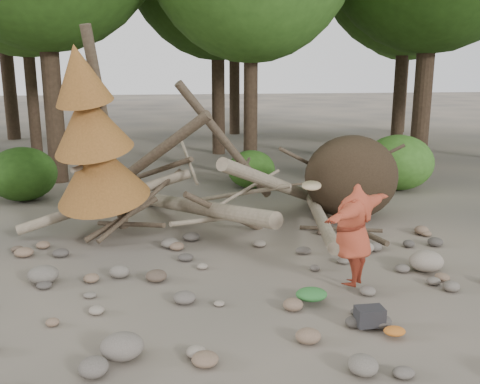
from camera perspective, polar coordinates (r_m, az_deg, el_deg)
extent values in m
plane|color=#514C44|center=(8.45, 4.52, -11.54)|extent=(120.00, 120.00, 0.00)
ellipsoid|color=#332619|center=(12.80, 11.79, 1.55)|extent=(2.20, 1.87, 1.98)
cylinder|color=gray|center=(11.59, -4.28, -1.68)|extent=(2.61, 5.11, 1.08)
cylinder|color=gray|center=(12.23, 3.97, 0.82)|extent=(3.18, 3.71, 1.90)
cylinder|color=brown|center=(12.27, -10.25, 3.06)|extent=(3.08, 1.91, 2.49)
cylinder|color=gray|center=(11.90, 8.40, -2.38)|extent=(1.13, 4.98, 0.43)
cylinder|color=brown|center=(12.48, -1.51, 5.30)|extent=(2.39, 1.03, 2.89)
cylinder|color=gray|center=(11.89, -14.05, -0.92)|extent=(3.71, 0.86, 1.20)
cylinder|color=#4C3F30|center=(11.47, -11.69, -3.39)|extent=(1.52, 1.70, 0.49)
cylinder|color=gray|center=(12.34, 1.04, 0.48)|extent=(1.57, 0.85, 0.69)
cylinder|color=#4C3F30|center=(13.08, 7.64, 2.90)|extent=(1.92, 1.25, 1.10)
cylinder|color=gray|center=(11.86, -5.49, 3.35)|extent=(0.37, 1.42, 0.85)
cylinder|color=#4C3F30|center=(11.87, 11.56, -3.56)|extent=(0.79, 2.54, 0.12)
cylinder|color=gray|center=(11.06, -3.01, -2.95)|extent=(1.78, 1.11, 0.29)
cylinder|color=#4C3F30|center=(11.41, -14.07, 6.17)|extent=(0.67, 1.13, 4.35)
cone|color=brown|center=(11.23, -14.82, 2.39)|extent=(2.06, 2.13, 1.86)
cone|color=brown|center=(10.89, -15.81, 7.33)|extent=(1.71, 1.78, 1.65)
cone|color=brown|center=(10.67, -16.76, 12.00)|extent=(1.23, 1.30, 1.41)
cylinder|color=#38281C|center=(17.30, -19.82, 15.71)|extent=(0.56, 0.56, 8.96)
cylinder|color=#38281C|center=(16.89, 1.16, 13.45)|extent=(0.44, 0.44, 7.14)
cylinder|color=#38281C|center=(19.39, 19.40, 16.14)|extent=(0.60, 0.60, 9.45)
cylinder|color=#38281C|center=(21.50, -21.58, 13.10)|extent=(0.42, 0.42, 7.56)
cylinder|color=#38281C|center=(21.79, -2.38, 15.28)|extent=(0.52, 0.52, 8.54)
cylinder|color=#38281C|center=(23.39, 16.93, 14.09)|extent=(0.50, 0.50, 8.12)
cylinder|color=#38281C|center=(28.44, -23.82, 14.88)|extent=(0.62, 0.62, 9.66)
cylinder|color=#38281C|center=(28.23, -0.60, 15.08)|extent=(0.54, 0.54, 8.75)
cylinder|color=#38281C|center=(30.28, 17.18, 13.53)|extent=(0.46, 0.46, 7.84)
ellipsoid|color=#244B14|center=(15.41, -22.19, 1.79)|extent=(1.80, 1.80, 1.44)
ellipsoid|color=#305F1B|center=(15.76, 1.22, 2.44)|extent=(1.40, 1.40, 1.12)
ellipsoid|color=#3B7123|center=(16.20, 16.55, 3.05)|extent=(2.00, 2.00, 1.60)
imported|color=#9B3823|center=(8.74, 12.02, -4.49)|extent=(1.86, 1.85, 1.68)
cylinder|color=tan|center=(7.86, 7.64, 0.69)|extent=(0.35, 0.34, 0.12)
cube|color=black|center=(7.79, 13.64, -13.15)|extent=(0.39, 0.26, 0.26)
ellipsoid|color=#29672C|center=(8.41, 7.62, -11.07)|extent=(0.49, 0.41, 0.18)
ellipsoid|color=#B25E1E|center=(7.66, 16.14, -14.39)|extent=(0.30, 0.24, 0.11)
ellipsoid|color=#6B6359|center=(7.04, -12.47, -15.78)|extent=(0.54, 0.49, 0.33)
ellipsoid|color=gray|center=(10.07, 19.27, -6.98)|extent=(0.61, 0.54, 0.36)
ellipsoid|color=#665F56|center=(9.60, -20.27, -8.26)|extent=(0.51, 0.46, 0.30)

